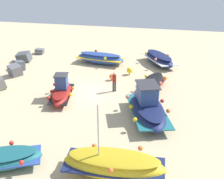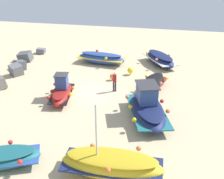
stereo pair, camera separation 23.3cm
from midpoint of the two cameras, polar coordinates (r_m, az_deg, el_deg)
The scene contains 11 objects.
ground_plane at distance 22.67m, azimuth -4.22°, elevation -0.77°, with size 48.55×48.55×0.00m, color #C6B289.
fishing_boat_0 at distance 23.46m, azimuth 8.75°, elevation 1.31°, with size 3.95×2.46×1.03m.
fishing_boat_1 at distance 21.85m, azimuth -10.00°, elevation -0.43°, with size 4.14×2.14×1.99m.
fishing_boat_2 at distance 14.27m, azimuth 0.45°, elevation -15.28°, with size 2.20×5.29×4.06m.
fishing_boat_3 at distance 16.06m, azimuth -21.34°, elevation -13.01°, with size 3.12×4.32×0.93m.
fishing_boat_4 at distance 28.96m, azimuth -1.97°, elevation 6.50°, with size 2.39×5.20×1.19m.
fishing_boat_5 at distance 29.08m, azimuth 10.11°, elevation 6.21°, with size 4.94×4.06×1.23m.
fishing_boat_6 at distance 19.04m, azimuth 7.65°, elevation -3.83°, with size 5.58×3.69×2.37m.
person_walking at distance 22.57m, azimuth 0.83°, elevation 1.87°, with size 0.32×0.32×1.68m.
mooring_buoy_0 at distance 24.93m, azimuth 0.37°, elevation 2.68°, with size 0.50×0.50×0.60m.
mooring_buoy_1 at distance 26.17m, azimuth 4.05°, elevation 3.95°, with size 0.56×0.56×0.72m.
Camera 2 is at (-19.42, -6.17, 9.96)m, focal length 44.35 mm.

